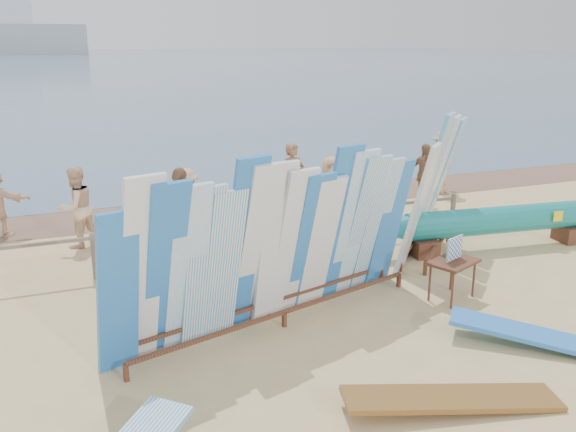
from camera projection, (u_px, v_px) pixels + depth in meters
name	position (u px, v px, depth m)	size (l,w,h in m)	color
ground	(246.00, 329.00, 9.46)	(160.00, 160.00, 0.00)	#D4B57A
ocean	(53.00, 60.00, 123.66)	(320.00, 240.00, 0.02)	#486281
wet_sand_strip	(162.00, 211.00, 15.88)	(40.00, 2.60, 0.01)	brown
fence	(199.00, 234.00, 11.96)	(12.08, 0.08, 0.90)	#78695B
main_surfboard_rack	(275.00, 248.00, 9.34)	(5.54, 2.09, 2.79)	brown
side_surfboard_rack	(430.00, 192.00, 12.28)	(2.45, 2.36, 2.99)	brown
outrigger_canoe	(501.00, 221.00, 12.93)	(6.54, 1.30, 0.93)	brown
vendor_table	(452.00, 278.00, 10.45)	(1.01, 0.88, 1.12)	brown
flat_board_d	(544.00, 348.00, 8.86)	(0.56, 2.70, 0.07)	blue
flat_board_c	(452.00, 408.00, 7.43)	(0.56, 2.70, 0.07)	brown
beach_chair_left	(213.00, 241.00, 12.70)	(0.78, 0.79, 0.89)	red
beach_chair_right	(210.00, 233.00, 13.22)	(0.81, 0.81, 0.90)	red
stroller	(261.00, 226.00, 13.06)	(0.64, 0.88, 1.17)	red
beachgoer_10	(424.00, 175.00, 16.18)	(0.98, 0.43, 1.68)	#8C6042
beachgoer_4	(181.00, 212.00, 12.44)	(1.08, 0.47, 1.85)	#8C6042
beachgoer_3	(187.00, 203.00, 13.63)	(1.02, 0.42, 1.58)	tan
beachgoer_2	(76.00, 207.00, 12.97)	(0.85, 0.41, 1.75)	beige
beachgoer_7	(293.00, 179.00, 15.28)	(0.68, 0.37, 1.86)	#8C6042
beachgoer_extra_0	(442.00, 162.00, 17.48)	(1.18, 0.49, 1.82)	tan
beachgoer_6	(331.00, 195.00, 13.86)	(0.88, 0.42, 1.80)	tan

